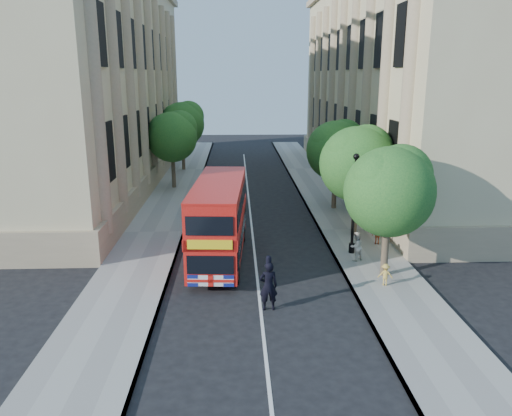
{
  "coord_description": "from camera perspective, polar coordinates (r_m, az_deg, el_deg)",
  "views": [
    {
      "loc": [
        -0.91,
        -18.08,
        8.99
      ],
      "look_at": [
        0.1,
        6.97,
        2.3
      ],
      "focal_mm": 35.0,
      "sensor_mm": 36.0,
      "label": 1
    }
  ],
  "objects": [
    {
      "name": "child_b",
      "position": [
        22.56,
        14.56,
        -7.37
      ],
      "size": [
        0.68,
        0.46,
        0.98
      ],
      "primitive_type": "imported",
      "rotation": [
        0.0,
        0.0,
        2.98
      ],
      "color": "gold",
      "rests_on": "pavement_right"
    },
    {
      "name": "tree_right_mid",
      "position": [
        28.31,
        11.57,
        5.4
      ],
      "size": [
        4.2,
        4.2,
        6.37
      ],
      "color": "#473828",
      "rests_on": "ground"
    },
    {
      "name": "building_right",
      "position": [
        44.58,
        17.52,
        14.3
      ],
      "size": [
        12.0,
        38.0,
        18.0
      ],
      "primitive_type": "cube",
      "color": "#C3B387",
      "rests_on": "ground"
    },
    {
      "name": "lamp_post",
      "position": [
        25.63,
        11.1,
        0.01
      ],
      "size": [
        0.32,
        0.32,
        5.16
      ],
      "color": "black",
      "rests_on": "pavement_right"
    },
    {
      "name": "tree_left_back",
      "position": [
        48.57,
        -8.39,
        9.73
      ],
      "size": [
        4.2,
        4.2,
        6.65
      ],
      "color": "#473828",
      "rests_on": "ground"
    },
    {
      "name": "ground",
      "position": [
        20.21,
        0.52,
        -11.47
      ],
      "size": [
        120.0,
        120.0,
        0.0
      ],
      "primitive_type": "plane",
      "color": "black",
      "rests_on": "ground"
    },
    {
      "name": "box_van",
      "position": [
        33.08,
        -3.8,
        1.45
      ],
      "size": [
        2.14,
        4.71,
        2.64
      ],
      "rotation": [
        0.0,
        0.0,
        -0.06
      ],
      "color": "black",
      "rests_on": "ground"
    },
    {
      "name": "building_left",
      "position": [
        44.01,
        -19.97,
        14.1
      ],
      "size": [
        12.0,
        38.0,
        18.0
      ],
      "primitive_type": "cube",
      "color": "#C3B387",
      "rests_on": "ground"
    },
    {
      "name": "woman_pedestrian",
      "position": [
        25.05,
        11.37,
        -4.31
      ],
      "size": [
        0.9,
        0.85,
        1.48
      ],
      "primitive_type": "imported",
      "rotation": [
        0.0,
        0.0,
        3.7
      ],
      "color": "beige",
      "rests_on": "pavement_right"
    },
    {
      "name": "child_a",
      "position": [
        27.75,
        13.72,
        -3.07
      ],
      "size": [
        0.6,
        0.3,
        0.99
      ],
      "primitive_type": "imported",
      "rotation": [
        0.0,
        0.0,
        3.04
      ],
      "color": "#D15324",
      "rests_on": "pavement_right"
    },
    {
      "name": "tree_right_near",
      "position": [
        22.67,
        15.09,
        2.35
      ],
      "size": [
        4.0,
        4.0,
        6.08
      ],
      "color": "#473828",
      "rests_on": "ground"
    },
    {
      "name": "police_constable",
      "position": [
        19.76,
        1.43,
        -8.9
      ],
      "size": [
        0.77,
        0.54,
        2.01
      ],
      "primitive_type": "imported",
      "rotation": [
        0.0,
        0.0,
        3.22
      ],
      "color": "black",
      "rests_on": "ground"
    },
    {
      "name": "pavement_left",
      "position": [
        29.86,
        -11.54,
        -2.77
      ],
      "size": [
        3.5,
        80.0,
        0.12
      ],
      "primitive_type": "cube",
      "color": "gray",
      "rests_on": "ground"
    },
    {
      "name": "pavement_right",
      "position": [
        30.21,
        10.55,
        -2.51
      ],
      "size": [
        3.5,
        80.0,
        0.12
      ],
      "primitive_type": "cube",
      "color": "gray",
      "rests_on": "ground"
    },
    {
      "name": "tree_left_far",
      "position": [
        40.68,
        -9.52,
        8.33
      ],
      "size": [
        4.0,
        4.0,
        6.3
      ],
      "color": "#473828",
      "rests_on": "ground"
    },
    {
      "name": "double_decker_bus",
      "position": [
        24.63,
        -4.21,
        -1.19
      ],
      "size": [
        2.77,
        8.6,
        3.91
      ],
      "rotation": [
        0.0,
        0.0,
        -0.06
      ],
      "color": "red",
      "rests_on": "ground"
    },
    {
      "name": "tree_right_far",
      "position": [
        34.12,
        9.2,
        6.88
      ],
      "size": [
        4.0,
        4.0,
        6.15
      ],
      "color": "#473828",
      "rests_on": "ground"
    }
  ]
}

